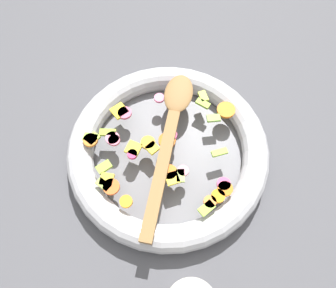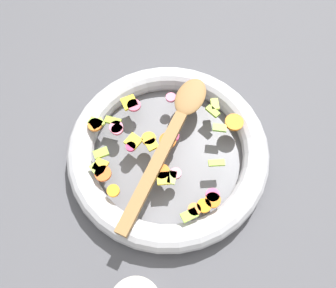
% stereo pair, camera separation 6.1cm
% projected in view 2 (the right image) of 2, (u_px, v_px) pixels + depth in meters
% --- Properties ---
extents(ground_plane, '(4.00, 4.00, 0.00)m').
position_uv_depth(ground_plane, '(168.00, 155.00, 0.65)').
color(ground_plane, '#4C4C51').
extents(skillet, '(0.39, 0.39, 0.05)m').
position_uv_depth(skillet, '(168.00, 150.00, 0.63)').
color(skillet, slate).
rests_on(skillet, ground_plane).
extents(chopped_vegetables, '(0.29, 0.31, 0.01)m').
position_uv_depth(chopped_vegetables, '(157.00, 145.00, 0.61)').
color(chopped_vegetables, orange).
rests_on(chopped_vegetables, skillet).
extents(wooden_spoon, '(0.31, 0.20, 0.01)m').
position_uv_depth(wooden_spoon, '(172.00, 132.00, 0.61)').
color(wooden_spoon, olive).
rests_on(wooden_spoon, chopped_vegetables).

